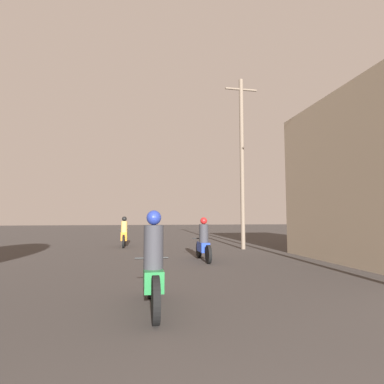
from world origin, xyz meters
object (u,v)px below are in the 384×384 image
at_px(motorcycle_blue, 203,243).
at_px(motorcycle_green, 153,270).
at_px(motorcycle_orange, 124,234).
at_px(utility_pole_far, 242,159).

bearing_deg(motorcycle_blue, motorcycle_green, -110.79).
bearing_deg(motorcycle_green, motorcycle_orange, 97.59).
distance_m(motorcycle_blue, motorcycle_orange, 6.19).
bearing_deg(motorcycle_green, motorcycle_blue, 71.76).
height_order(motorcycle_green, utility_pole_far, utility_pole_far).
distance_m(motorcycle_blue, utility_pole_far, 5.63).
distance_m(motorcycle_orange, utility_pole_far, 7.02).
xyz_separation_m(motorcycle_orange, utility_pole_far, (5.57, -2.17, 3.68)).
relative_size(motorcycle_green, motorcycle_orange, 1.07).
relative_size(motorcycle_orange, utility_pole_far, 0.24).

